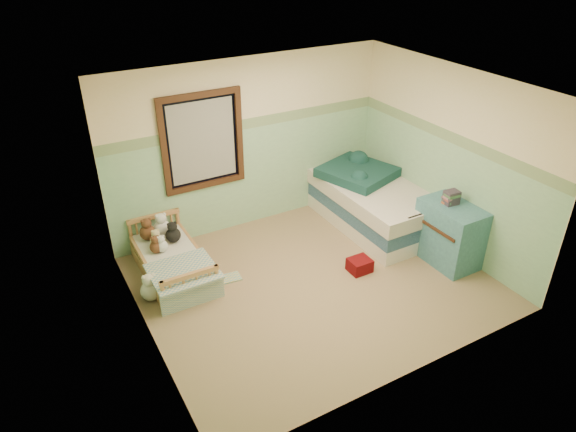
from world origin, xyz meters
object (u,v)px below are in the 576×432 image
toddler_bed_frame (173,268)px  plush_floor_cream (151,291)px  plush_floor_tan (184,289)px  twin_bed_frame (369,216)px  dresser (449,234)px  floor_book (231,278)px  red_pillow (360,265)px

toddler_bed_frame → plush_floor_cream: 0.55m
plush_floor_tan → twin_bed_frame: (3.09, 0.35, -0.00)m
twin_bed_frame → dresser: bearing=-78.4°
dresser → floor_book: bearing=158.9°
plush_floor_tan → floor_book: 0.65m
twin_bed_frame → plush_floor_tan: bearing=-173.6°
plush_floor_cream → plush_floor_tan: size_ratio=1.10×
plush_floor_cream → twin_bed_frame: size_ratio=0.11×
floor_book → twin_bed_frame: bearing=12.9°
dresser → floor_book: dresser is taller
twin_bed_frame → dresser: (0.28, -1.35, 0.31)m
toddler_bed_frame → twin_bed_frame: 3.06m
toddler_bed_frame → twin_bed_frame: twin_bed_frame is taller
plush_floor_cream → floor_book: plush_floor_cream is taller
plush_floor_tan → twin_bed_frame: size_ratio=0.10×
plush_floor_tan → toddler_bed_frame: bearing=86.1°
red_pillow → toddler_bed_frame: bearing=152.1°
toddler_bed_frame → plush_floor_cream: (-0.41, -0.37, 0.03)m
twin_bed_frame → red_pillow: (-0.89, -0.97, -0.02)m
plush_floor_cream → floor_book: size_ratio=0.96×
floor_book → red_pillow: bearing=-17.5°
plush_floor_tan → floor_book: (0.64, 0.05, -0.10)m
plush_floor_tan → dresser: bearing=-16.5°
plush_floor_cream → floor_book: 1.02m
toddler_bed_frame → plush_floor_tan: bearing=-93.9°
dresser → floor_book: 2.95m
plush_floor_cream → twin_bed_frame: (3.46, 0.20, -0.01)m
toddler_bed_frame → twin_bed_frame: size_ratio=0.67×
toddler_bed_frame → twin_bed_frame: bearing=-3.2°
plush_floor_tan → dresser: size_ratio=0.27×
toddler_bed_frame → red_pillow: size_ratio=5.13×
twin_bed_frame → floor_book: twin_bed_frame is taller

